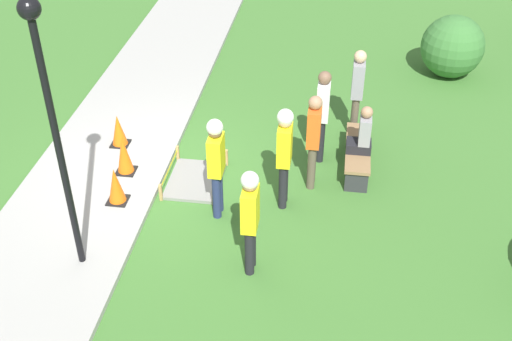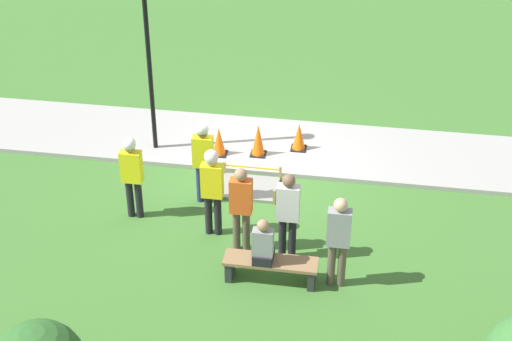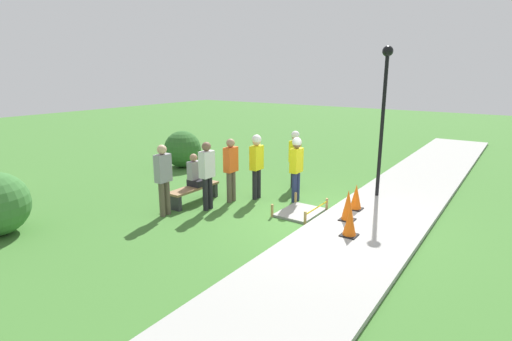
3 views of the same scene
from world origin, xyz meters
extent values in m
plane|color=#3D702D|center=(0.00, 0.00, 0.00)|extent=(60.00, 60.00, 0.00)
cube|color=#9E9E99|center=(0.00, -1.20, 0.05)|extent=(28.00, 2.40, 0.10)
cube|color=gray|center=(0.12, 0.57, 0.03)|extent=(1.20, 0.92, 0.06)
cube|color=tan|center=(-0.49, 0.11, 0.16)|extent=(0.05, 0.05, 0.33)
cube|color=tan|center=(0.72, 0.11, 0.16)|extent=(0.05, 0.05, 0.33)
cube|color=tan|center=(-0.49, 1.03, 0.16)|extent=(0.05, 0.05, 0.33)
cube|color=tan|center=(0.72, 1.03, 0.16)|extent=(0.05, 0.05, 0.33)
cube|color=yellow|center=(0.12, 0.11, 0.24)|extent=(1.20, 0.00, 0.04)
cube|color=black|center=(-0.74, -1.07, 0.11)|extent=(0.34, 0.34, 0.02)
cone|color=orange|center=(-0.74, -1.07, 0.43)|extent=(0.29, 0.29, 0.61)
cube|color=black|center=(0.12, -0.69, 0.11)|extent=(0.34, 0.34, 0.02)
cone|color=orange|center=(0.12, -0.69, 0.48)|extent=(0.29, 0.29, 0.71)
cube|color=black|center=(0.97, -0.56, 0.11)|extent=(0.34, 0.34, 0.02)
cone|color=orange|center=(0.97, -0.56, 0.44)|extent=(0.29, 0.29, 0.62)
cube|color=#2D2D33|center=(-1.48, 3.40, 0.20)|extent=(0.12, 0.40, 0.39)
cube|color=#2D2D33|center=(-0.04, 3.40, 0.20)|extent=(0.12, 0.40, 0.39)
cube|color=olive|center=(-0.76, 3.40, 0.42)|extent=(1.65, 0.44, 0.06)
cube|color=black|center=(-0.63, 3.40, 0.54)|extent=(0.34, 0.44, 0.18)
cube|color=gray|center=(-0.63, 3.48, 0.88)|extent=(0.36, 0.20, 0.50)
sphere|color=#A37A5B|center=(-0.63, 3.48, 1.24)|extent=(0.21, 0.21, 0.21)
cylinder|color=black|center=(0.43, 2.18, 0.42)|extent=(0.14, 0.14, 0.85)
cylinder|color=black|center=(0.61, 2.18, 0.42)|extent=(0.14, 0.14, 0.85)
cube|color=yellow|center=(0.52, 2.18, 1.19)|extent=(0.40, 0.22, 0.67)
sphere|color=tan|center=(0.52, 2.18, 1.64)|extent=(0.23, 0.23, 0.23)
sphere|color=white|center=(0.52, 2.18, 1.70)|extent=(0.26, 0.26, 0.26)
cylinder|color=navy|center=(0.83, 1.15, 0.42)|extent=(0.14, 0.14, 0.83)
cylinder|color=navy|center=(1.01, 1.15, 0.42)|extent=(0.14, 0.14, 0.83)
cube|color=yellow|center=(0.92, 1.15, 1.16)|extent=(0.40, 0.22, 0.66)
sphere|color=brown|center=(0.92, 1.15, 1.61)|extent=(0.23, 0.23, 0.23)
sphere|color=white|center=(0.92, 1.15, 1.67)|extent=(0.26, 0.26, 0.26)
cylinder|color=black|center=(2.06, 1.88, 0.41)|extent=(0.14, 0.14, 0.82)
cylinder|color=black|center=(2.24, 1.88, 0.41)|extent=(0.14, 0.14, 0.82)
cube|color=yellow|center=(2.15, 1.88, 1.14)|extent=(0.40, 0.22, 0.65)
sphere|color=#A37A5B|center=(2.15, 1.88, 1.57)|extent=(0.22, 0.22, 0.22)
sphere|color=white|center=(2.15, 1.88, 1.64)|extent=(0.25, 0.25, 0.25)
cylinder|color=brown|center=(-0.19, 2.61, 0.43)|extent=(0.14, 0.14, 0.85)
cylinder|color=brown|center=(-0.01, 2.61, 0.43)|extent=(0.14, 0.14, 0.85)
cube|color=#E55B1E|center=(-0.10, 2.61, 1.19)|extent=(0.40, 0.22, 0.68)
sphere|color=#A37A5B|center=(-0.10, 2.61, 1.65)|extent=(0.23, 0.23, 0.23)
cylinder|color=black|center=(-1.05, 2.71, 0.43)|extent=(0.14, 0.14, 0.87)
cylinder|color=black|center=(-0.87, 2.71, 0.43)|extent=(0.14, 0.14, 0.87)
cube|color=silver|center=(-0.96, 2.71, 1.21)|extent=(0.40, 0.22, 0.69)
sphere|color=brown|center=(-0.96, 2.71, 1.67)|extent=(0.23, 0.23, 0.23)
cylinder|color=brown|center=(-1.98, 3.31, 0.44)|extent=(0.14, 0.14, 0.87)
cylinder|color=brown|center=(-1.80, 3.31, 0.44)|extent=(0.14, 0.14, 0.87)
cube|color=gray|center=(-1.89, 3.31, 1.21)|extent=(0.40, 0.22, 0.69)
sphere|color=tan|center=(-1.89, 3.31, 1.68)|extent=(0.24, 0.24, 0.24)
cylinder|color=black|center=(2.44, -0.64, 2.01)|extent=(0.10, 0.10, 3.83)
sphere|color=black|center=(2.44, -0.64, 4.02)|extent=(0.28, 0.28, 0.28)
sphere|color=#2D6028|center=(2.11, 6.63, 0.68)|extent=(1.37, 1.37, 1.37)
camera|label=1|loc=(9.08, 2.96, 6.74)|focal=45.00mm
camera|label=2|loc=(-2.22, 13.99, 8.95)|focal=55.00mm
camera|label=3|loc=(-8.41, -3.92, 3.52)|focal=28.00mm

